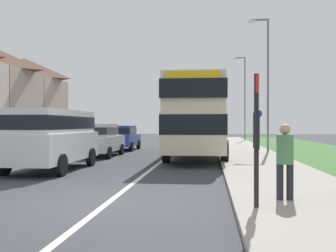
{
  "coord_description": "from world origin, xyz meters",
  "views": [
    {
      "loc": [
        2.13,
        -7.77,
        1.66
      ],
      "look_at": [
        0.61,
        6.44,
        1.6
      ],
      "focal_mm": 41.4,
      "sensor_mm": 36.0,
      "label": 1
    }
  ],
  "objects_px": {
    "double_decker_bus": "(197,115)",
    "street_lamp_far": "(244,94)",
    "pedestrian_at_stop": "(285,158)",
    "cycle_route_sign": "(258,128)",
    "parked_car_silver": "(98,139)",
    "bus_stop_sign": "(256,131)",
    "street_lamp_mid": "(266,77)",
    "parked_car_blue": "(121,137)",
    "parked_van_white": "(52,135)"
  },
  "relations": [
    {
      "from": "cycle_route_sign",
      "to": "pedestrian_at_stop",
      "type": "bearing_deg",
      "value": -95.14
    },
    {
      "from": "cycle_route_sign",
      "to": "parked_van_white",
      "type": "bearing_deg",
      "value": -130.38
    },
    {
      "from": "parked_van_white",
      "to": "pedestrian_at_stop",
      "type": "height_order",
      "value": "parked_van_white"
    },
    {
      "from": "parked_car_silver",
      "to": "bus_stop_sign",
      "type": "distance_m",
      "value": 13.75
    },
    {
      "from": "parked_van_white",
      "to": "pedestrian_at_stop",
      "type": "xyz_separation_m",
      "value": [
        7.19,
        -5.34,
        -0.32
      ]
    },
    {
      "from": "street_lamp_mid",
      "to": "pedestrian_at_stop",
      "type": "bearing_deg",
      "value": -96.66
    },
    {
      "from": "cycle_route_sign",
      "to": "street_lamp_far",
      "type": "distance_m",
      "value": 15.06
    },
    {
      "from": "parked_car_silver",
      "to": "parked_car_blue",
      "type": "height_order",
      "value": "parked_car_silver"
    },
    {
      "from": "bus_stop_sign",
      "to": "parked_car_blue",
      "type": "bearing_deg",
      "value": 110.76
    },
    {
      "from": "street_lamp_mid",
      "to": "street_lamp_far",
      "type": "bearing_deg",
      "value": 89.4
    },
    {
      "from": "bus_stop_sign",
      "to": "street_lamp_far",
      "type": "relative_size",
      "value": 0.32
    },
    {
      "from": "parked_car_silver",
      "to": "pedestrian_at_stop",
      "type": "relative_size",
      "value": 2.59
    },
    {
      "from": "double_decker_bus",
      "to": "street_lamp_mid",
      "type": "xyz_separation_m",
      "value": [
        3.79,
        2.78,
        2.21
      ]
    },
    {
      "from": "double_decker_bus",
      "to": "street_lamp_far",
      "type": "bearing_deg",
      "value": 78.09
    },
    {
      "from": "parked_van_white",
      "to": "street_lamp_mid",
      "type": "xyz_separation_m",
      "value": [
        8.84,
        8.81,
        3.06
      ]
    },
    {
      "from": "street_lamp_mid",
      "to": "street_lamp_far",
      "type": "xyz_separation_m",
      "value": [
        0.17,
        15.97,
        0.3
      ]
    },
    {
      "from": "parked_car_blue",
      "to": "bus_stop_sign",
      "type": "height_order",
      "value": "bus_stop_sign"
    },
    {
      "from": "pedestrian_at_stop",
      "to": "parked_car_silver",
      "type": "bearing_deg",
      "value": 122.65
    },
    {
      "from": "double_decker_bus",
      "to": "street_lamp_mid",
      "type": "height_order",
      "value": "street_lamp_mid"
    },
    {
      "from": "bus_stop_sign",
      "to": "street_lamp_far",
      "type": "bearing_deg",
      "value": 85.4
    },
    {
      "from": "double_decker_bus",
      "to": "street_lamp_far",
      "type": "height_order",
      "value": "street_lamp_far"
    },
    {
      "from": "double_decker_bus",
      "to": "parked_car_silver",
      "type": "xyz_separation_m",
      "value": [
        -5.1,
        -0.09,
        -1.22
      ]
    },
    {
      "from": "parked_van_white",
      "to": "street_lamp_mid",
      "type": "distance_m",
      "value": 12.85
    },
    {
      "from": "parked_van_white",
      "to": "cycle_route_sign",
      "type": "distance_m",
      "value": 13.24
    },
    {
      "from": "parked_car_silver",
      "to": "parked_car_blue",
      "type": "bearing_deg",
      "value": 89.24
    },
    {
      "from": "pedestrian_at_stop",
      "to": "bus_stop_sign",
      "type": "height_order",
      "value": "bus_stop_sign"
    },
    {
      "from": "pedestrian_at_stop",
      "to": "cycle_route_sign",
      "type": "xyz_separation_m",
      "value": [
        1.39,
        15.43,
        0.45
      ]
    },
    {
      "from": "parked_van_white",
      "to": "parked_car_blue",
      "type": "height_order",
      "value": "parked_van_white"
    },
    {
      "from": "bus_stop_sign",
      "to": "pedestrian_at_stop",
      "type": "bearing_deg",
      "value": 49.52
    },
    {
      "from": "parked_car_blue",
      "to": "bus_stop_sign",
      "type": "bearing_deg",
      "value": -69.24
    },
    {
      "from": "pedestrian_at_stop",
      "to": "bus_stop_sign",
      "type": "bearing_deg",
      "value": -130.48
    },
    {
      "from": "parked_car_silver",
      "to": "parked_car_blue",
      "type": "relative_size",
      "value": 1.08
    },
    {
      "from": "parked_car_silver",
      "to": "cycle_route_sign",
      "type": "distance_m",
      "value": 9.57
    },
    {
      "from": "parked_van_white",
      "to": "parked_car_blue",
      "type": "distance_m",
      "value": 11.03
    },
    {
      "from": "bus_stop_sign",
      "to": "street_lamp_far",
      "type": "distance_m",
      "value": 31.16
    },
    {
      "from": "bus_stop_sign",
      "to": "street_lamp_far",
      "type": "xyz_separation_m",
      "value": [
        2.49,
        30.91,
        3.12
      ]
    },
    {
      "from": "parked_car_blue",
      "to": "pedestrian_at_stop",
      "type": "height_order",
      "value": "pedestrian_at_stop"
    },
    {
      "from": "parked_car_silver",
      "to": "street_lamp_mid",
      "type": "distance_m",
      "value": 9.95
    },
    {
      "from": "parked_car_silver",
      "to": "bus_stop_sign",
      "type": "bearing_deg",
      "value": -61.46
    },
    {
      "from": "parked_van_white",
      "to": "double_decker_bus",
      "type": "bearing_deg",
      "value": 50.05
    },
    {
      "from": "bus_stop_sign",
      "to": "street_lamp_far",
      "type": "height_order",
      "value": "street_lamp_far"
    },
    {
      "from": "bus_stop_sign",
      "to": "cycle_route_sign",
      "type": "relative_size",
      "value": 1.03
    },
    {
      "from": "street_lamp_far",
      "to": "parked_van_white",
      "type": "bearing_deg",
      "value": -109.98
    },
    {
      "from": "pedestrian_at_stop",
      "to": "bus_stop_sign",
      "type": "xyz_separation_m",
      "value": [
        -0.67,
        -0.78,
        0.56
      ]
    },
    {
      "from": "parked_van_white",
      "to": "parked_car_silver",
      "type": "relative_size",
      "value": 1.17
    },
    {
      "from": "parked_van_white",
      "to": "street_lamp_far",
      "type": "relative_size",
      "value": 0.61
    },
    {
      "from": "pedestrian_at_stop",
      "to": "parked_car_blue",
      "type": "bearing_deg",
      "value": 113.65
    },
    {
      "from": "double_decker_bus",
      "to": "street_lamp_far",
      "type": "xyz_separation_m",
      "value": [
        3.95,
        18.75,
        2.52
      ]
    },
    {
      "from": "cycle_route_sign",
      "to": "street_lamp_mid",
      "type": "bearing_deg",
      "value": -78.13
    },
    {
      "from": "parked_car_silver",
      "to": "street_lamp_far",
      "type": "relative_size",
      "value": 0.53
    }
  ]
}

